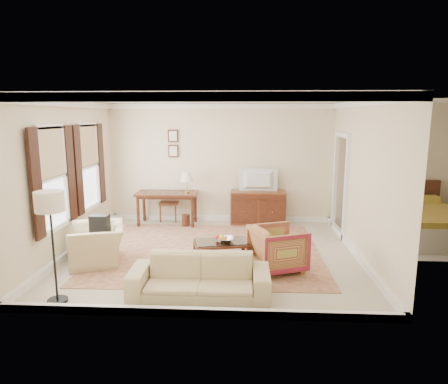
# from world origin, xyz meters

# --- Properties ---
(room_shell) EXTENTS (5.51, 5.01, 2.91)m
(room_shell) POSITION_xyz_m (0.00, 0.00, 2.47)
(room_shell) COLOR beige
(room_shell) RESTS_ON ground
(annex_bedroom) EXTENTS (3.00, 2.70, 2.90)m
(annex_bedroom) POSITION_xyz_m (4.49, 1.15, 0.34)
(annex_bedroom) COLOR beige
(annex_bedroom) RESTS_ON ground
(window_front) EXTENTS (0.12, 1.56, 1.80)m
(window_front) POSITION_xyz_m (-2.70, -0.70, 1.55)
(window_front) COLOR #CCB284
(window_front) RESTS_ON room_shell
(window_rear) EXTENTS (0.12, 1.56, 1.80)m
(window_rear) POSITION_xyz_m (-2.70, 0.90, 1.55)
(window_rear) COLOR #CCB284
(window_rear) RESTS_ON room_shell
(doorway) EXTENTS (0.10, 1.12, 2.25)m
(doorway) POSITION_xyz_m (2.71, 1.50, 1.08)
(doorway) COLOR white
(doorway) RESTS_ON room_shell
(rug) EXTENTS (4.33, 3.72, 0.01)m
(rug) POSITION_xyz_m (-0.10, 0.14, 0.01)
(rug) COLOR maroon
(rug) RESTS_ON room_shell
(writing_desk) EXTENTS (1.45, 0.73, 0.79)m
(writing_desk) POSITION_xyz_m (-1.27, 2.04, 0.68)
(writing_desk) COLOR #512517
(writing_desk) RESTS_ON room_shell
(desk_chair) EXTENTS (0.53, 0.53, 1.05)m
(desk_chair) POSITION_xyz_m (-1.29, 2.39, 0.53)
(desk_chair) COLOR brown
(desk_chair) RESTS_ON room_shell
(desk_lamp) EXTENTS (0.32, 0.32, 0.50)m
(desk_lamp) POSITION_xyz_m (-0.79, 2.04, 1.04)
(desk_lamp) COLOR silver
(desk_lamp) RESTS_ON writing_desk
(framed_prints) EXTENTS (0.25, 0.04, 0.68)m
(framed_prints) POSITION_xyz_m (-1.17, 2.47, 1.94)
(framed_prints) COLOR #512517
(framed_prints) RESTS_ON room_shell
(sideboard) EXTENTS (1.33, 0.51, 0.82)m
(sideboard) POSITION_xyz_m (0.92, 2.21, 0.41)
(sideboard) COLOR brown
(sideboard) RESTS_ON room_shell
(tv) EXTENTS (0.88, 0.51, 0.12)m
(tv) POSITION_xyz_m (0.92, 2.19, 1.26)
(tv) COLOR black
(tv) RESTS_ON sideboard
(coffee_table) EXTENTS (1.06, 0.76, 0.41)m
(coffee_table) POSITION_xyz_m (0.20, -0.49, 0.31)
(coffee_table) COLOR #512517
(coffee_table) RESTS_ON room_shell
(fruit_bowl) EXTENTS (0.42, 0.42, 0.10)m
(fruit_bowl) POSITION_xyz_m (0.27, -0.52, 0.46)
(fruit_bowl) COLOR silver
(fruit_bowl) RESTS_ON coffee_table
(book_a) EXTENTS (0.28, 0.09, 0.38)m
(book_a) POSITION_xyz_m (0.01, -0.43, 0.16)
(book_a) COLOR brown
(book_a) RESTS_ON coffee_table
(book_b) EXTENTS (0.28, 0.04, 0.38)m
(book_b) POSITION_xyz_m (0.44, -0.46, 0.16)
(book_b) COLOR brown
(book_b) RESTS_ON coffee_table
(striped_armchair) EXTENTS (1.01, 1.04, 0.85)m
(striped_armchair) POSITION_xyz_m (1.17, -0.79, 0.42)
(striped_armchair) COLOR maroon
(striped_armchair) RESTS_ON room_shell
(club_armchair) EXTENTS (0.99, 1.22, 0.92)m
(club_armchair) POSITION_xyz_m (-2.03, -0.58, 0.46)
(club_armchair) COLOR #CEBF8B
(club_armchair) RESTS_ON room_shell
(backpack) EXTENTS (0.34, 0.39, 0.40)m
(backpack) POSITION_xyz_m (-1.98, -0.53, 0.71)
(backpack) COLOR black
(backpack) RESTS_ON club_armchair
(sofa) EXTENTS (2.04, 0.61, 0.79)m
(sofa) POSITION_xyz_m (-0.04, -1.86, 0.40)
(sofa) COLOR #CEBF8B
(sofa) RESTS_ON room_shell
(floor_lamp) EXTENTS (0.40, 0.40, 1.60)m
(floor_lamp) POSITION_xyz_m (-2.04, -2.15, 1.35)
(floor_lamp) COLOR black
(floor_lamp) RESTS_ON room_shell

